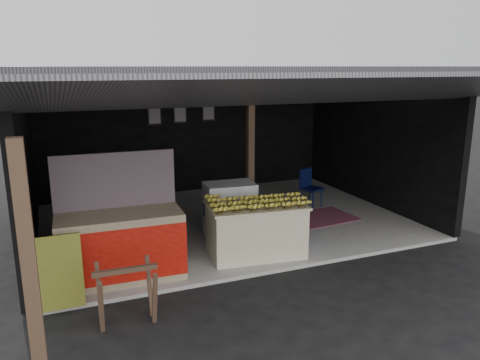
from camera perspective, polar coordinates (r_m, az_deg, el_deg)
name	(u,v)px	position (r m, az deg, el deg)	size (l,w,h in m)	color
ground	(282,272)	(7.21, 5.10, -11.14)	(80.00, 80.00, 0.00)	black
concrete_slab	(224,221)	(9.33, -1.94, -5.01)	(7.00, 5.00, 0.06)	gray
shophouse	(218,115)	(9.18, -2.73, 7.93)	(7.40, 7.29, 3.02)	black
banana_table	(256,229)	(7.54, 1.91, -5.98)	(1.63, 1.11, 0.84)	silver
banana_pile	(256,199)	(7.38, 1.94, -2.31)	(1.41, 0.85, 0.17)	gold
white_crate	(230,210)	(8.32, -1.26, -3.63)	(0.91, 0.66, 0.97)	white
neighbor_stall	(121,243)	(6.89, -14.33, -7.43)	(1.75, 0.83, 1.78)	#998466
green_signboard	(56,273)	(6.32, -21.49, -10.51)	(0.63, 0.04, 0.95)	black
sawhorse	(126,289)	(5.82, -13.70, -12.82)	(0.75, 0.66, 0.73)	brown
water_barrel	(294,227)	(8.11, 6.63, -5.71)	(0.38, 0.38, 0.56)	navy
plastic_chair	(309,185)	(10.17, 8.39, -0.56)	(0.51, 0.51, 0.82)	#0A0F37
magenta_rug	(317,218)	(9.52, 9.38, -4.58)	(1.50, 1.00, 0.01)	maroon
picture_frames	(181,114)	(11.12, -7.16, 7.97)	(1.62, 0.04, 0.46)	black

